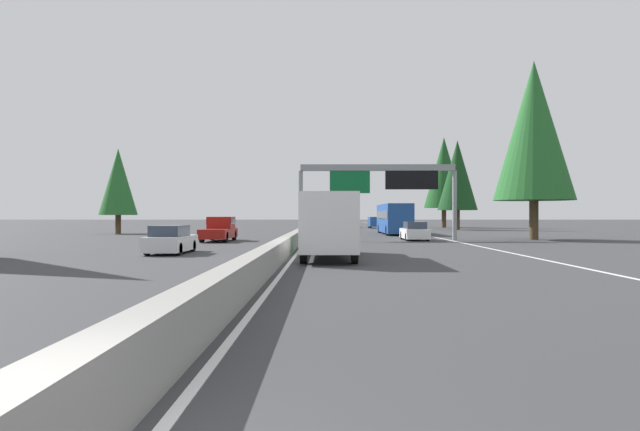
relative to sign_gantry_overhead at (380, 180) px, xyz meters
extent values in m
plane|color=#38383A|center=(19.69, 6.04, -4.81)|extent=(320.00, 320.00, 0.00)
cube|color=gray|center=(39.69, 6.34, -4.36)|extent=(180.00, 0.56, 0.90)
cube|color=silver|center=(29.69, -5.48, -4.80)|extent=(160.00, 0.16, 0.01)
cube|color=silver|center=(29.69, 5.79, -4.80)|extent=(160.00, 0.16, 0.01)
cylinder|color=gray|center=(0.04, 6.34, -2.04)|extent=(0.36, 0.36, 5.54)
cylinder|color=gray|center=(0.04, -5.98, -2.04)|extent=(0.36, 0.36, 5.54)
cube|color=gray|center=(0.04, 0.18, 0.98)|extent=(0.50, 12.32, 0.50)
cube|color=#0C602D|center=(-0.11, 2.40, -0.12)|extent=(0.12, 3.20, 1.90)
cube|color=black|center=(-0.11, -2.53, -0.02)|extent=(0.16, 4.20, 1.50)
cube|color=white|center=(-19.52, 4.14, -3.11)|extent=(6.12, 2.40, 2.50)
cube|color=#2D6B38|center=(-15.27, 4.14, -3.41)|extent=(2.38, 2.30, 1.90)
cylinder|color=black|center=(-15.44, 5.20, -4.36)|extent=(0.90, 0.28, 0.90)
cylinder|color=black|center=(-15.44, 3.08, -4.36)|extent=(0.90, 0.28, 0.90)
cylinder|color=black|center=(-21.22, 5.20, -4.36)|extent=(0.90, 0.28, 0.90)
cylinder|color=black|center=(-21.22, 3.08, -4.36)|extent=(0.90, 0.28, 0.90)
cube|color=white|center=(-0.22, -2.74, -4.28)|extent=(4.40, 1.80, 0.76)
cube|color=#2D3847|center=(-0.44, -2.74, -3.62)|extent=(2.46, 1.51, 0.56)
cylinder|color=black|center=(1.19, -1.95, -4.49)|extent=(0.64, 0.22, 0.64)
cylinder|color=black|center=(1.19, -3.53, -4.49)|extent=(0.64, 0.22, 0.64)
cylinder|color=black|center=(-1.63, -1.95, -4.49)|extent=(0.64, 0.22, 0.64)
cylinder|color=black|center=(-1.63, -3.53, -4.49)|extent=(0.64, 0.22, 0.64)
cube|color=#1E4793|center=(39.12, -3.11, -3.84)|extent=(5.00, 1.95, 1.44)
cube|color=#2D3847|center=(36.82, -3.11, -3.59)|extent=(0.08, 1.48, 0.56)
cylinder|color=black|center=(40.82, -2.26, -4.46)|extent=(0.70, 0.24, 0.70)
cylinder|color=black|center=(40.82, -3.97, -4.46)|extent=(0.70, 0.24, 0.70)
cylinder|color=black|center=(37.42, -2.26, -4.46)|extent=(0.70, 0.24, 0.70)
cylinder|color=black|center=(37.42, -3.97, -4.46)|extent=(0.70, 0.24, 0.70)
cube|color=maroon|center=(42.94, 0.82, -4.28)|extent=(4.40, 1.80, 0.76)
cube|color=#2D3847|center=(42.72, 0.82, -3.62)|extent=(2.46, 1.51, 0.56)
cylinder|color=black|center=(44.35, 1.61, -4.49)|extent=(0.64, 0.22, 0.64)
cylinder|color=black|center=(44.35, 0.03, -4.49)|extent=(0.64, 0.22, 0.64)
cylinder|color=black|center=(41.54, 1.61, -4.49)|extent=(0.64, 0.22, 0.64)
cylinder|color=black|center=(41.54, 0.03, -4.49)|extent=(0.64, 0.22, 0.64)
cube|color=#1E4793|center=(13.35, -2.75, -3.16)|extent=(11.50, 2.50, 2.90)
cube|color=#2D3847|center=(13.35, -2.75, -2.79)|extent=(11.04, 2.55, 0.84)
cylinder|color=black|center=(17.37, -1.65, -4.31)|extent=(1.00, 0.30, 1.00)
cylinder|color=black|center=(17.37, -3.85, -4.31)|extent=(1.00, 0.30, 1.00)
cylinder|color=black|center=(9.32, -1.65, -4.31)|extent=(1.00, 0.30, 1.00)
cylinder|color=black|center=(9.32, -3.85, -4.31)|extent=(1.00, 0.30, 1.00)
cube|color=silver|center=(-15.34, 12.39, -4.28)|extent=(4.40, 1.80, 0.76)
cube|color=#2D3847|center=(-15.56, 12.39, -3.62)|extent=(2.46, 1.51, 0.56)
cylinder|color=black|center=(-13.94, 13.18, -4.49)|extent=(0.64, 0.22, 0.64)
cylinder|color=black|center=(-13.94, 11.60, -4.49)|extent=(0.64, 0.22, 0.64)
cylinder|color=black|center=(-16.75, 13.18, -4.49)|extent=(0.64, 0.22, 0.64)
cylinder|color=black|center=(-16.75, 11.60, -4.49)|extent=(0.64, 0.22, 0.64)
cube|color=maroon|center=(-2.31, 12.46, -4.20)|extent=(5.60, 2.00, 0.70)
cube|color=maroon|center=(-1.31, 12.46, -3.40)|extent=(2.24, 1.84, 0.90)
cube|color=#2D3847|center=(-1.31, 12.46, -3.31)|extent=(2.02, 1.92, 0.41)
cylinder|color=black|center=(-0.47, 13.32, -4.41)|extent=(0.80, 0.28, 0.80)
cylinder|color=black|center=(-0.47, 11.60, -4.41)|extent=(0.80, 0.28, 0.80)
cylinder|color=black|center=(-4.16, 13.32, -4.41)|extent=(0.80, 0.28, 0.80)
cylinder|color=black|center=(-4.16, 11.60, -4.41)|extent=(0.80, 0.28, 0.80)
cylinder|color=#4C3823|center=(0.64, -12.51, -3.21)|extent=(0.71, 0.71, 3.19)
cone|color=#236028|center=(0.64, -12.51, 4.04)|extent=(6.38, 6.38, 11.31)
cylinder|color=#4C3823|center=(29.83, -13.27, -3.49)|extent=(0.65, 0.65, 2.64)
cone|color=#143D19|center=(29.83, -13.27, 2.52)|extent=(5.28, 5.28, 9.37)
cylinder|color=#4C3823|center=(42.42, -14.15, -3.25)|extent=(0.70, 0.70, 3.12)
cone|color=#194C1E|center=(42.42, -14.15, 3.84)|extent=(6.24, 6.24, 11.06)
cylinder|color=#4C3823|center=(14.05, 26.40, -3.81)|extent=(0.58, 0.58, 1.99)
cone|color=#236028|center=(14.05, 26.40, 0.71)|extent=(3.98, 3.98, 7.06)
camera|label=1|loc=(-43.95, 4.23, -2.78)|focal=30.86mm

